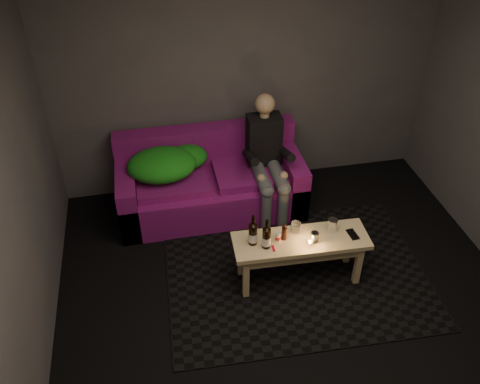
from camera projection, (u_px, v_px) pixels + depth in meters
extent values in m
plane|color=black|center=(301.00, 333.00, 4.19)|extent=(4.50, 4.50, 0.00)
plane|color=silver|center=(338.00, 17.00, 2.61)|extent=(4.50, 4.50, 0.00)
plane|color=#494749|center=(246.00, 73.00, 5.15)|extent=(4.00, 0.00, 4.00)
plane|color=#494749|center=(1.00, 253.00, 3.08)|extent=(0.00, 4.50, 4.50)
cube|color=black|center=(296.00, 273.00, 4.71)|extent=(2.43, 1.82, 0.01)
cube|color=#700F59|center=(211.00, 193.00, 5.37)|extent=(1.90, 0.85, 0.40)
cube|color=#700F59|center=(205.00, 144.00, 5.37)|extent=(1.90, 0.21, 0.42)
cube|color=#700F59|center=(128.00, 196.00, 5.18)|extent=(0.19, 0.85, 0.59)
cube|color=#700F59|center=(289.00, 176.00, 5.45)|extent=(0.19, 0.85, 0.59)
cube|color=#700F59|center=(172.00, 182.00, 5.13)|extent=(0.71, 0.57, 0.09)
cube|color=#700F59|center=(249.00, 173.00, 5.25)|extent=(0.71, 0.57, 0.09)
ellipsoid|color=#167C16|center=(162.00, 165.00, 5.03)|extent=(0.68, 0.53, 0.28)
ellipsoid|color=#167C16|center=(187.00, 157.00, 5.20)|extent=(0.42, 0.34, 0.23)
ellipsoid|color=#167C16|center=(141.00, 166.00, 5.13)|extent=(0.30, 0.25, 0.15)
cube|color=black|center=(264.00, 139.00, 5.15)|extent=(0.34, 0.21, 0.52)
sphere|color=tan|center=(265.00, 104.00, 4.91)|extent=(0.20, 0.20, 0.20)
cylinder|color=#45484E|center=(262.00, 178.00, 5.07)|extent=(0.13, 0.47, 0.13)
cylinder|color=#45484E|center=(278.00, 176.00, 5.10)|extent=(0.13, 0.47, 0.13)
cylinder|color=#45484E|center=(266.00, 212.00, 5.05)|extent=(0.10, 0.10, 0.48)
cylinder|color=#45484E|center=(283.00, 210.00, 5.08)|extent=(0.10, 0.10, 0.48)
cube|color=black|center=(267.00, 232.00, 5.14)|extent=(0.09, 0.21, 0.06)
cube|color=black|center=(283.00, 230.00, 5.16)|extent=(0.09, 0.21, 0.06)
cube|color=#E6BE86|center=(301.00, 241.00, 4.40)|extent=(1.20, 0.42, 0.04)
cube|color=#E6BE86|center=(300.00, 247.00, 4.44)|extent=(1.04, 0.33, 0.11)
cube|color=#E6BE86|center=(246.00, 278.00, 4.37)|extent=(0.06, 0.06, 0.44)
cube|color=#E6BE86|center=(241.00, 257.00, 4.58)|extent=(0.06, 0.06, 0.44)
cube|color=#E6BE86|center=(358.00, 265.00, 4.50)|extent=(0.06, 0.06, 0.44)
cube|color=#E6BE86|center=(348.00, 244.00, 4.71)|extent=(0.06, 0.06, 0.44)
cylinder|color=black|center=(253.00, 234.00, 4.28)|extent=(0.07, 0.07, 0.20)
cylinder|color=white|center=(253.00, 237.00, 4.30)|extent=(0.08, 0.08, 0.09)
cone|color=black|center=(253.00, 224.00, 4.21)|extent=(0.07, 0.07, 0.03)
cylinder|color=black|center=(253.00, 221.00, 4.19)|extent=(0.03, 0.03, 0.10)
cylinder|color=black|center=(266.00, 238.00, 4.24)|extent=(0.07, 0.07, 0.20)
cylinder|color=white|center=(266.00, 241.00, 4.26)|extent=(0.07, 0.07, 0.08)
cone|color=black|center=(267.00, 228.00, 4.18)|extent=(0.07, 0.07, 0.03)
cylinder|color=black|center=(267.00, 225.00, 4.16)|extent=(0.03, 0.03, 0.09)
cylinder|color=silver|center=(278.00, 237.00, 4.34)|extent=(0.05, 0.05, 0.09)
cylinder|color=black|center=(284.00, 233.00, 4.35)|extent=(0.05, 0.05, 0.13)
cylinder|color=white|center=(296.00, 227.00, 4.43)|extent=(0.08, 0.08, 0.10)
cylinder|color=white|center=(310.00, 243.00, 4.31)|extent=(0.05, 0.05, 0.04)
sphere|color=orange|center=(310.00, 242.00, 4.31)|extent=(0.02, 0.02, 0.02)
cylinder|color=white|center=(314.00, 237.00, 4.33)|extent=(0.08, 0.08, 0.09)
cylinder|color=silver|center=(332.00, 225.00, 4.44)|extent=(0.11, 0.11, 0.12)
cube|color=black|center=(353.00, 234.00, 4.42)|extent=(0.08, 0.15, 0.01)
cube|color=#BA0B25|center=(273.00, 248.00, 4.28)|extent=(0.02, 0.07, 0.01)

